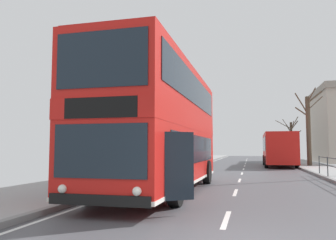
{
  "coord_description": "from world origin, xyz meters",
  "views": [
    {
      "loc": [
        0.56,
        -5.2,
        1.57
      ],
      "look_at": [
        -2.24,
        6.32,
        2.58
      ],
      "focal_mm": 36.3,
      "sensor_mm": 36.0,
      "label": 1
    }
  ],
  "objects_px": {
    "bare_tree_far_01": "(308,128)",
    "background_bus_far_lane": "(279,148)",
    "double_decker_bus_main": "(162,127)",
    "bare_tree_far_00": "(291,139)"
  },
  "relations": [
    {
      "from": "double_decker_bus_main",
      "to": "bare_tree_far_00",
      "type": "distance_m",
      "value": 32.21
    },
    {
      "from": "background_bus_far_lane",
      "to": "bare_tree_far_01",
      "type": "height_order",
      "value": "bare_tree_far_01"
    },
    {
      "from": "bare_tree_far_00",
      "to": "bare_tree_far_01",
      "type": "relative_size",
      "value": 0.83
    },
    {
      "from": "double_decker_bus_main",
      "to": "bare_tree_far_00",
      "type": "xyz_separation_m",
      "value": [
        8.02,
        31.19,
        0.39
      ]
    },
    {
      "from": "double_decker_bus_main",
      "to": "bare_tree_far_00",
      "type": "bearing_deg",
      "value": 75.58
    },
    {
      "from": "double_decker_bus_main",
      "to": "bare_tree_far_01",
      "type": "relative_size",
      "value": 1.63
    },
    {
      "from": "bare_tree_far_01",
      "to": "background_bus_far_lane",
      "type": "bearing_deg",
      "value": 163.7
    },
    {
      "from": "double_decker_bus_main",
      "to": "bare_tree_far_00",
      "type": "relative_size",
      "value": 1.97
    },
    {
      "from": "background_bus_far_lane",
      "to": "bare_tree_far_00",
      "type": "relative_size",
      "value": 1.72
    },
    {
      "from": "background_bus_far_lane",
      "to": "double_decker_bus_main",
      "type": "bearing_deg",
      "value": -105.94
    }
  ]
}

